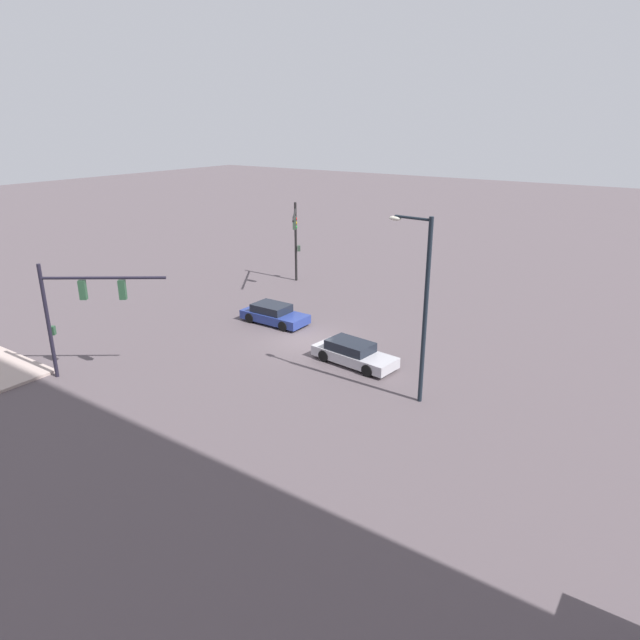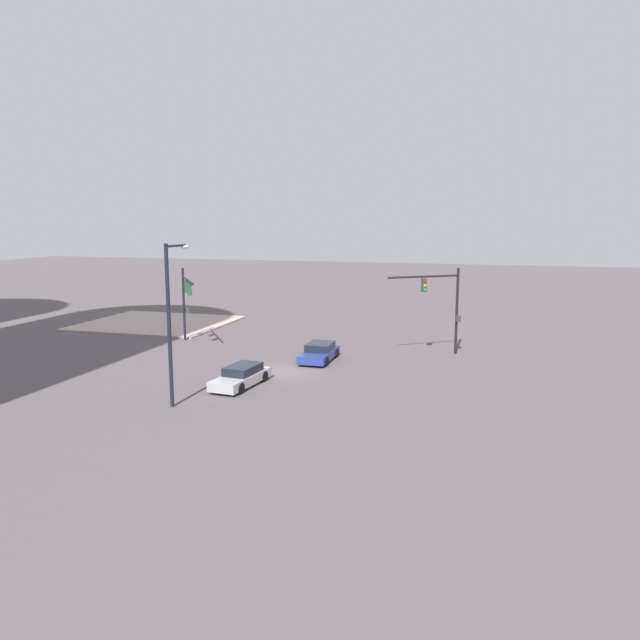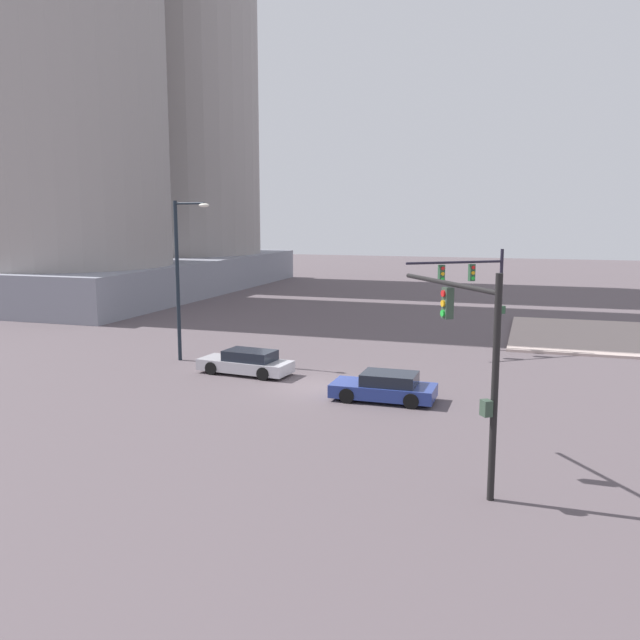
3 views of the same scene
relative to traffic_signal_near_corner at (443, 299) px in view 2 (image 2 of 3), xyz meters
The scene contains 7 objects.
ground_plane 12.68m from the traffic_signal_near_corner, 39.16° to the left, with size 197.79×197.79×0.00m, color #554A4F.
sidewalk_corner 27.68m from the traffic_signal_near_corner, 12.61° to the right, with size 13.08×11.47×0.15m, color #B6A098.
traffic_signal_near_corner is the anchor object (origin of this frame).
traffic_signal_opposite_side 19.59m from the traffic_signal_near_corner, ahead, with size 3.60×5.22×5.86m.
streetlamp_curved_arm 20.48m from the traffic_signal_near_corner, 52.60° to the left, with size 0.40×2.15×8.51m.
sedan_car_approaching 9.68m from the traffic_signal_near_corner, 27.82° to the left, with size 1.96×4.36×1.21m.
sedan_car_waiting_far 16.17m from the traffic_signal_near_corner, 47.95° to the left, with size 2.19×4.81×1.21m.
Camera 2 is at (-12.88, 36.47, 9.75)m, focal length 34.39 mm.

